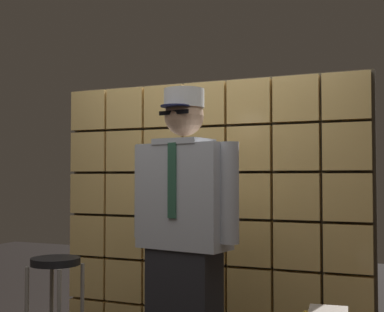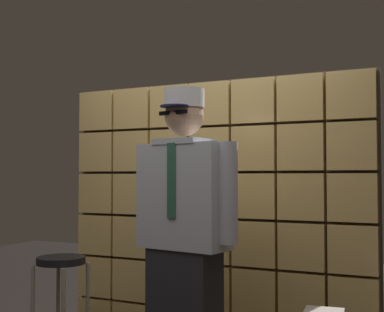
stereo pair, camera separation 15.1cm
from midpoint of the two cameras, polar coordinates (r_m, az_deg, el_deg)
glass_block_wall at (r=3.92m, az=0.45°, el=-6.73°), size 2.39×0.10×2.05m
standing_person at (r=3.17m, az=-2.26°, el=-8.65°), size 0.74×0.36×1.84m
bar_stool at (r=3.88m, az=-15.71°, el=-13.34°), size 0.34×0.34×0.75m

